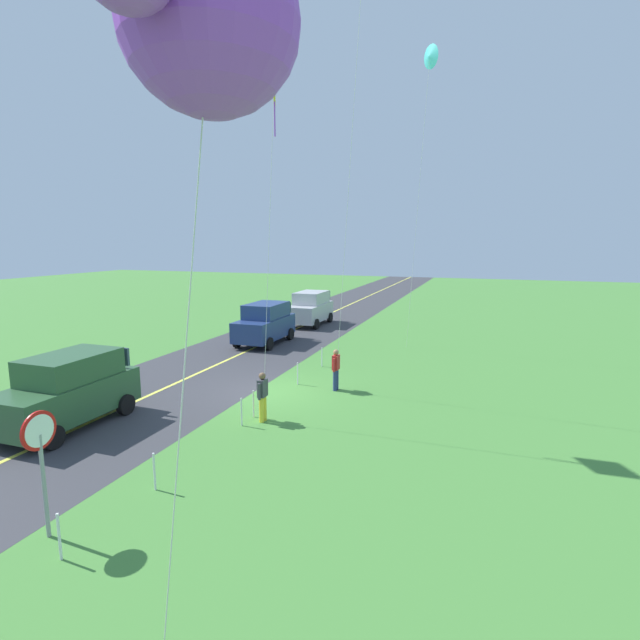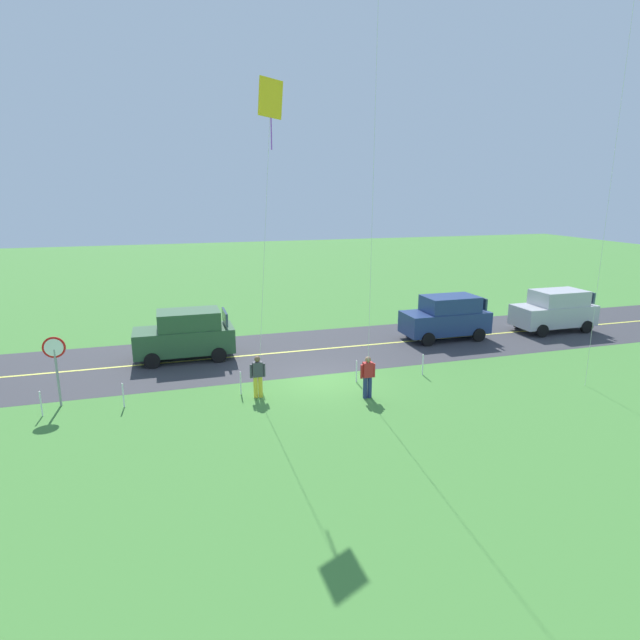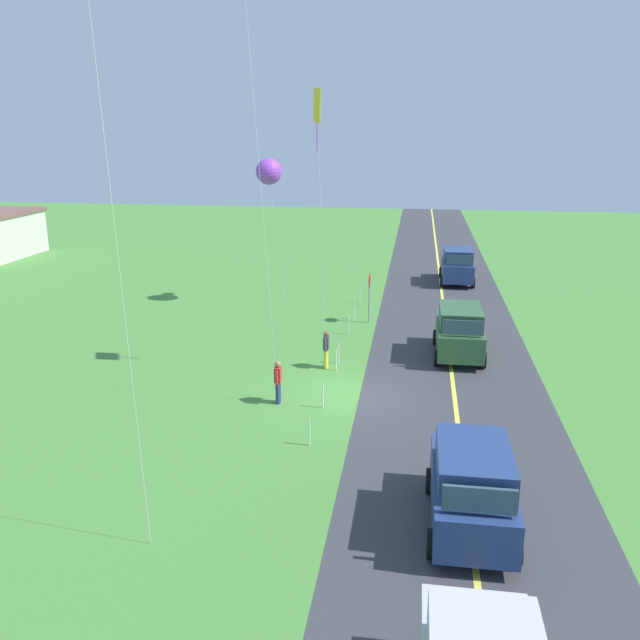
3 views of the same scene
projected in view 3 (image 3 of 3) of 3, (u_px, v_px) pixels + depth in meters
The scene contains 18 objects.
ground_plane at pixel (346, 397), 24.57m from camera, with size 120.00×120.00×0.10m, color #478438.
asphalt_road at pixel (455, 401), 23.99m from camera, with size 120.00×7.00×0.00m, color #38383D.
road_centre_stripe at pixel (455, 401), 23.99m from camera, with size 120.00×0.16×0.00m, color #E5E04C.
car_suv_foreground at pixel (459, 331), 28.49m from camera, with size 4.40×2.12×2.24m.
car_parked_west_near at pixel (472, 485), 16.15m from camera, with size 4.40×2.12×2.24m.
car_parked_east_far at pixel (457, 265), 42.18m from camera, with size 4.40×2.12×2.24m.
stop_sign at pixel (369, 288), 33.27m from camera, with size 0.76×0.08×2.56m.
person_adult_near at pixel (326, 348), 27.15m from camera, with size 0.58×0.22×1.60m.
person_adult_companion at pixel (278, 381), 23.65m from camera, with size 0.58×0.22×1.60m.
kite_red_low at pixel (317, 111), 23.97m from camera, with size 1.13×0.48×11.03m.
kite_green_far at pixel (269, 171), 35.32m from camera, with size 1.90×1.45×8.05m.
fence_post_0 at pixel (309, 432), 20.55m from camera, with size 0.05×0.05×0.90m, color silver.
fence_post_1 at pixel (323, 396), 23.34m from camera, with size 0.05×0.05×0.90m, color silver.
fence_post_2 at pixel (336, 360), 26.98m from camera, with size 0.05×0.05×0.90m, color silver.
fence_post_3 at pixel (339, 353), 27.75m from camera, with size 0.05×0.05×0.90m, color silver.
fence_post_4 at pixel (349, 325), 31.69m from camera, with size 0.05×0.05×0.90m, color silver.
fence_post_5 at pixel (354, 311), 34.19m from camera, with size 0.05×0.05×0.90m, color silver.
fence_post_6 at pixel (360, 296), 37.28m from camera, with size 0.05×0.05×0.90m, color silver.
Camera 3 is at (-22.68, -2.38, 9.58)m, focal length 36.94 mm.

